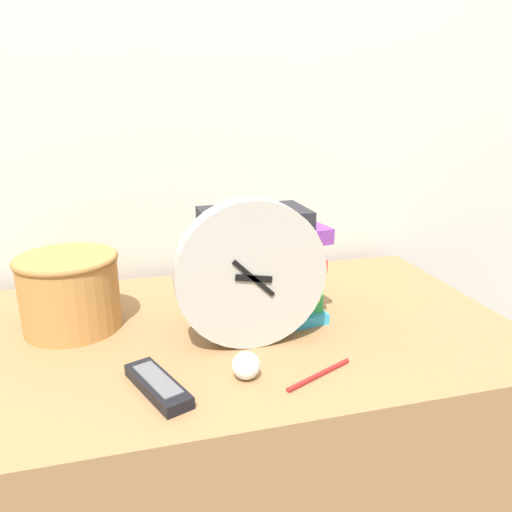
# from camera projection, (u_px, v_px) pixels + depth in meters

# --- Properties ---
(wall_back) EXTENTS (6.00, 0.04, 2.40)m
(wall_back) POSITION_uv_depth(u_px,v_px,m) (166.00, 89.00, 1.23)
(wall_back) COLOR beige
(wall_back) RESTS_ON ground_plane
(desk) EXTENTS (1.29, 0.67, 0.73)m
(desk) POSITION_uv_depth(u_px,v_px,m) (203.00, 478.00, 1.12)
(desk) COLOR olive
(desk) RESTS_ON ground_plane
(desk_clock) EXTENTS (0.28, 0.05, 0.28)m
(desk_clock) POSITION_uv_depth(u_px,v_px,m) (251.00, 275.00, 0.91)
(desk_clock) COLOR #B7B2A8
(desk_clock) RESTS_ON desk
(book_stack) EXTENTS (0.26, 0.21, 0.24)m
(book_stack) POSITION_uv_depth(u_px,v_px,m) (262.00, 265.00, 1.04)
(book_stack) COLOR #2D9ED1
(book_stack) RESTS_ON desk
(basket) EXTENTS (0.20, 0.20, 0.15)m
(basket) POSITION_uv_depth(u_px,v_px,m) (70.00, 290.00, 0.99)
(basket) COLOR #B27A3D
(basket) RESTS_ON desk
(tv_remote) EXTENTS (0.10, 0.16, 0.02)m
(tv_remote) POSITION_uv_depth(u_px,v_px,m) (158.00, 385.00, 0.80)
(tv_remote) COLOR black
(tv_remote) RESTS_ON desk
(crumpled_paper_ball) EXTENTS (0.05, 0.05, 0.05)m
(crumpled_paper_ball) POSITION_uv_depth(u_px,v_px,m) (246.00, 365.00, 0.83)
(crumpled_paper_ball) COLOR white
(crumpled_paper_ball) RESTS_ON desk
(pen) EXTENTS (0.14, 0.07, 0.01)m
(pen) POSITION_uv_depth(u_px,v_px,m) (319.00, 375.00, 0.84)
(pen) COLOR #B21E1E
(pen) RESTS_ON desk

